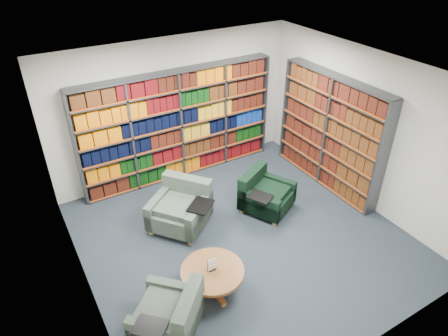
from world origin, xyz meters
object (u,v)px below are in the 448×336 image
chair_teal_left (182,208)px  chair_green_right (263,195)px  coffee_table (212,274)px  chair_teal_front (172,316)px

chair_teal_left → chair_green_right: 1.51m
chair_green_right → coffee_table: bearing=-144.8°
coffee_table → chair_teal_left: bearing=79.8°
chair_teal_left → chair_green_right: size_ratio=1.15×
chair_teal_front → coffee_table: 0.82m
chair_teal_left → chair_teal_front: (-1.05, -1.91, -0.04)m
chair_green_right → coffee_table: 2.14m
chair_teal_left → chair_green_right: bearing=-13.8°
chair_green_right → coffee_table: (-1.75, -1.23, 0.04)m
coffee_table → chair_green_right: bearing=35.2°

